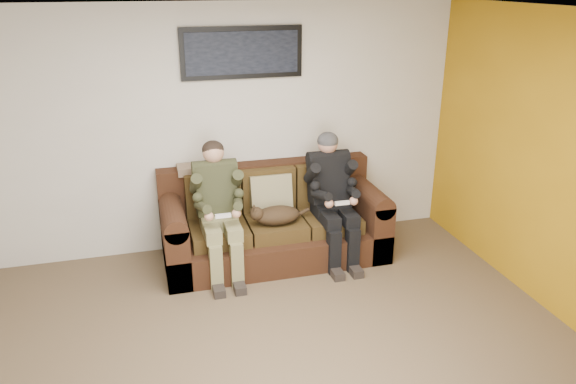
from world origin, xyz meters
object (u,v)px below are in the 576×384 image
object	(u,v)px
person_left	(218,202)
sofa	(272,223)
person_right	(332,190)
framed_poster	(242,53)
cat	(276,215)

from	to	relation	value
person_left	sofa	bearing A→B (deg)	18.03
sofa	person_left	xyz separation A→B (m)	(-0.59, -0.19, 0.39)
sofa	person_left	distance (m)	0.74
person_right	framed_poster	size ratio (longest dim) A/B	1.06
sofa	framed_poster	size ratio (longest dim) A/B	1.84
person_right	sofa	bearing A→B (deg)	162.01
person_left	framed_poster	world-z (taller)	framed_poster
person_right	person_left	bearing A→B (deg)	-179.98
sofa	cat	size ratio (longest dim) A/B	3.50
sofa	person_left	size ratio (longest dim) A/B	1.75
sofa	person_right	xyz separation A→B (m)	(0.59, -0.19, 0.39)
framed_poster	person_left	bearing A→B (deg)	-124.37
cat	framed_poster	world-z (taller)	framed_poster
sofa	cat	bearing A→B (deg)	-95.76
person_right	cat	distance (m)	0.65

